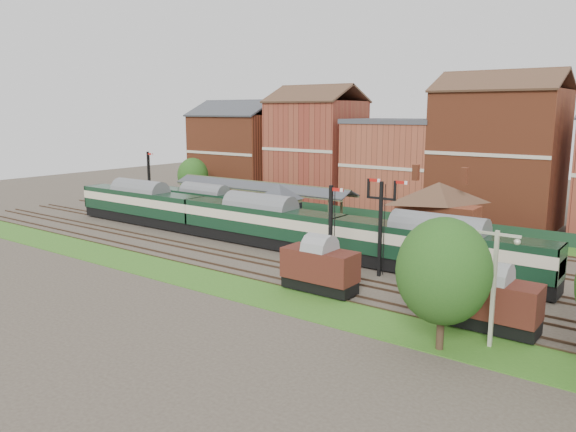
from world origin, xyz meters
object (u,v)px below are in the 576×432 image
Objects in this scene: dmu_train at (260,221)px; goods_van_a at (320,267)px; platform_railcar at (205,202)px; signal_box at (279,210)px; semaphore_bracket at (381,222)px.

dmu_train is 9.88× the size of goods_van_a.
platform_railcar is 31.81m from goods_van_a.
signal_box is at bearing 137.44° from goods_van_a.
signal_box is 0.11× the size of dmu_train.
semaphore_bracket reaches higher than platform_railcar.
semaphore_bracket is at bearing -9.46° from dmu_train.
goods_van_a is (13.30, -9.00, -0.56)m from dmu_train.
dmu_train is at bearing -89.34° from signal_box.
signal_box is at bearing -12.69° from platform_railcar.
semaphore_bracket is 0.14× the size of dmu_train.
dmu_train is (0.04, -3.25, -0.64)m from signal_box.
signal_box is 3.31m from dmu_train.
semaphore_bracket is at bearing -16.98° from platform_railcar.
platform_railcar is at bearing 167.31° from signal_box.
semaphore_bracket is at bearing -20.92° from signal_box.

